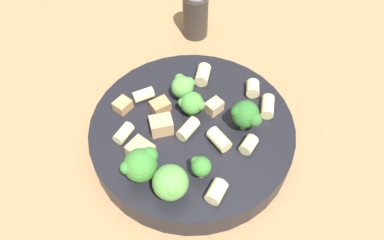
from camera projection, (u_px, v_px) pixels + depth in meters
ground_plane at (192, 141)px, 0.48m from camera, size 2.00×2.00×0.00m
pasta_bowl at (192, 132)px, 0.47m from camera, size 0.25×0.25×0.03m
broccoli_floret_0 at (140, 165)px, 0.39m from camera, size 0.04×0.04×0.04m
broccoli_floret_1 at (246, 115)px, 0.43m from camera, size 0.04×0.03×0.04m
broccoli_floret_2 at (201, 166)px, 0.40m from camera, size 0.02×0.02×0.03m
broccoli_floret_3 at (183, 86)px, 0.47m from camera, size 0.03×0.03×0.03m
broccoli_floret_4 at (171, 183)px, 0.38m from camera, size 0.04×0.04×0.04m
broccoli_floret_5 at (192, 104)px, 0.45m from camera, size 0.03×0.03×0.03m
rigatoni_0 at (219, 139)px, 0.43m from camera, size 0.03×0.02×0.02m
rigatoni_1 at (268, 106)px, 0.46m from camera, size 0.03×0.03×0.02m
rigatoni_2 at (143, 95)px, 0.48m from camera, size 0.02×0.03×0.01m
rigatoni_3 at (124, 133)px, 0.44m from camera, size 0.02×0.03×0.01m
rigatoni_4 at (188, 129)px, 0.44m from camera, size 0.03×0.03×0.02m
rigatoni_5 at (203, 75)px, 0.50m from camera, size 0.03×0.03×0.02m
rigatoni_6 at (249, 145)px, 0.43m from camera, size 0.02×0.03×0.02m
rigatoni_7 at (253, 88)px, 0.48m from camera, size 0.03×0.03×0.02m
rigatoni_8 at (216, 192)px, 0.39m from camera, size 0.03×0.03×0.02m
chicken_chunk_0 at (214, 107)px, 0.46m from camera, size 0.02×0.02×0.02m
chicken_chunk_1 at (123, 105)px, 0.47m from camera, size 0.02×0.02×0.01m
chicken_chunk_2 at (161, 125)px, 0.44m from camera, size 0.03×0.03×0.02m
chicken_chunk_3 at (141, 150)px, 0.42m from camera, size 0.03×0.03×0.02m
chicken_chunk_4 at (160, 106)px, 0.47m from camera, size 0.02×0.02×0.01m
pepper_shaker at (195, 8)px, 0.58m from camera, size 0.04×0.04×0.10m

